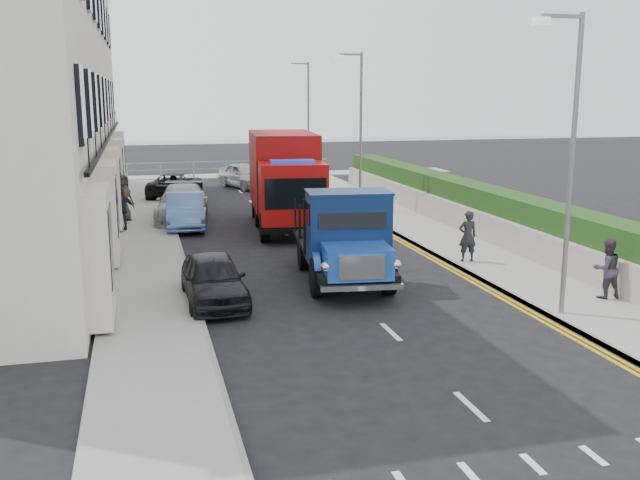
{
  "coord_description": "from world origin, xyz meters",
  "views": [
    {
      "loc": [
        -5.31,
        -16.35,
        5.25
      ],
      "look_at": [
        -0.69,
        1.74,
        1.4
      ],
      "focal_mm": 40.0,
      "sensor_mm": 36.0,
      "label": 1
    }
  ],
  "objects_px": {
    "lamp_mid": "(358,122)",
    "parked_car_front": "(214,279)",
    "lamp_near": "(568,150)",
    "lamp_far": "(306,116)",
    "bedford_lorry": "(347,243)",
    "pedestrian_east_near": "(468,236)",
    "red_lorry": "(285,178)"
  },
  "relations": [
    {
      "from": "lamp_near",
      "to": "lamp_mid",
      "type": "xyz_separation_m",
      "value": [
        0.0,
        16.0,
        0.0
      ]
    },
    {
      "from": "lamp_far",
      "to": "parked_car_front",
      "type": "bearing_deg",
      "value": -108.88
    },
    {
      "from": "lamp_far",
      "to": "red_lorry",
      "type": "distance_m",
      "value": 13.54
    },
    {
      "from": "lamp_near",
      "to": "red_lorry",
      "type": "height_order",
      "value": "lamp_near"
    },
    {
      "from": "red_lorry",
      "to": "parked_car_front",
      "type": "bearing_deg",
      "value": -105.56
    },
    {
      "from": "lamp_mid",
      "to": "parked_car_front",
      "type": "height_order",
      "value": "lamp_mid"
    },
    {
      "from": "lamp_mid",
      "to": "bedford_lorry",
      "type": "distance_m",
      "value": 13.0
    },
    {
      "from": "lamp_mid",
      "to": "pedestrian_east_near",
      "type": "distance_m",
      "value": 10.98
    },
    {
      "from": "lamp_far",
      "to": "red_lorry",
      "type": "bearing_deg",
      "value": -106.92
    },
    {
      "from": "lamp_far",
      "to": "red_lorry",
      "type": "height_order",
      "value": "lamp_far"
    },
    {
      "from": "bedford_lorry",
      "to": "red_lorry",
      "type": "distance_m",
      "value": 9.26
    },
    {
      "from": "red_lorry",
      "to": "parked_car_front",
      "type": "height_order",
      "value": "red_lorry"
    },
    {
      "from": "lamp_near",
      "to": "lamp_mid",
      "type": "distance_m",
      "value": 16.0
    },
    {
      "from": "lamp_near",
      "to": "lamp_far",
      "type": "bearing_deg",
      "value": 90.0
    },
    {
      "from": "lamp_far",
      "to": "bedford_lorry",
      "type": "distance_m",
      "value": 22.57
    },
    {
      "from": "lamp_mid",
      "to": "lamp_far",
      "type": "xyz_separation_m",
      "value": [
        0.0,
        10.0,
        0.0
      ]
    },
    {
      "from": "lamp_near",
      "to": "lamp_far",
      "type": "relative_size",
      "value": 1.0
    },
    {
      "from": "lamp_near",
      "to": "lamp_mid",
      "type": "height_order",
      "value": "same"
    },
    {
      "from": "lamp_mid",
      "to": "parked_car_front",
      "type": "distance_m",
      "value": 15.3
    },
    {
      "from": "parked_car_front",
      "to": "pedestrian_east_near",
      "type": "bearing_deg",
      "value": 14.24
    },
    {
      "from": "pedestrian_east_near",
      "to": "parked_car_front",
      "type": "bearing_deg",
      "value": 19.72
    },
    {
      "from": "lamp_mid",
      "to": "lamp_far",
      "type": "distance_m",
      "value": 10.0
    },
    {
      "from": "lamp_near",
      "to": "red_lorry",
      "type": "xyz_separation_m",
      "value": [
        -3.9,
        13.19,
        -2.02
      ]
    },
    {
      "from": "lamp_far",
      "to": "lamp_near",
      "type": "bearing_deg",
      "value": -90.0
    },
    {
      "from": "pedestrian_east_near",
      "to": "red_lorry",
      "type": "bearing_deg",
      "value": -57.1
    },
    {
      "from": "lamp_mid",
      "to": "parked_car_front",
      "type": "bearing_deg",
      "value": -121.39
    },
    {
      "from": "lamp_mid",
      "to": "lamp_far",
      "type": "height_order",
      "value": "same"
    },
    {
      "from": "red_lorry",
      "to": "pedestrian_east_near",
      "type": "relative_size",
      "value": 4.59
    },
    {
      "from": "red_lorry",
      "to": "pedestrian_east_near",
      "type": "distance_m",
      "value": 8.85
    },
    {
      "from": "lamp_mid",
      "to": "lamp_far",
      "type": "relative_size",
      "value": 1.0
    },
    {
      "from": "bedford_lorry",
      "to": "parked_car_front",
      "type": "bearing_deg",
      "value": -162.72
    },
    {
      "from": "parked_car_front",
      "to": "lamp_near",
      "type": "bearing_deg",
      "value": -23.8
    }
  ]
}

